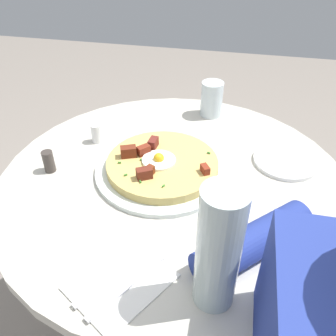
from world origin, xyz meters
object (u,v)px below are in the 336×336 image
object	(u,v)px
knife	(114,274)
water_glass	(212,99)
salt_shaker	(96,133)
dining_table	(173,225)
bread_plate	(285,161)
pepper_shaker	(49,161)
water_bottle	(218,250)
breakfast_pizza	(161,164)
pizza_plate	(162,170)
fork	(127,286)

from	to	relation	value
knife	water_glass	distance (m)	0.66
salt_shaker	dining_table	bearing A→B (deg)	-25.06
bread_plate	pepper_shaker	bearing A→B (deg)	-164.77
water_bottle	salt_shaker	distance (m)	0.58
water_bottle	breakfast_pizza	bearing A→B (deg)	116.94
pizza_plate	knife	bearing A→B (deg)	-93.08
breakfast_pizza	water_glass	world-z (taller)	water_glass
fork	knife	xyz separation A→B (m)	(-0.03, 0.02, 0.00)
breakfast_pizza	salt_shaker	size ratio (longest dim) A/B	5.18
fork	salt_shaker	xyz separation A→B (m)	(-0.23, 0.44, 0.02)
breakfast_pizza	salt_shaker	xyz separation A→B (m)	(-0.21, 0.10, 0.00)
water_glass	water_bottle	xyz separation A→B (m)	(0.08, -0.65, 0.07)
bread_plate	water_bottle	world-z (taller)	water_bottle
pizza_plate	bread_plate	bearing A→B (deg)	18.86
dining_table	salt_shaker	size ratio (longest dim) A/B	16.10
dining_table	breakfast_pizza	xyz separation A→B (m)	(-0.03, 0.02, 0.20)
bread_plate	salt_shaker	bearing A→B (deg)	-179.22
fork	pepper_shaker	bearing A→B (deg)	76.66
pizza_plate	bread_plate	size ratio (longest dim) A/B	2.03
pizza_plate	water_glass	size ratio (longest dim) A/B	3.12
dining_table	breakfast_pizza	world-z (taller)	breakfast_pizza
dining_table	breakfast_pizza	distance (m)	0.20
bread_plate	breakfast_pizza	bearing A→B (deg)	-161.14
fork	pepper_shaker	xyz separation A→B (m)	(-0.29, 0.29, 0.02)
bread_plate	water_bottle	size ratio (longest dim) A/B	0.69
pizza_plate	water_glass	bearing A→B (deg)	75.19
dining_table	fork	xyz separation A→B (m)	(-0.02, -0.33, 0.18)
pizza_plate	knife	size ratio (longest dim) A/B	1.88
salt_shaker	fork	bearing A→B (deg)	-63.05
bread_plate	water_bottle	distance (m)	0.47
dining_table	knife	world-z (taller)	knife
pizza_plate	water_bottle	bearing A→B (deg)	-63.39
dining_table	bread_plate	bearing A→B (deg)	23.86
pizza_plate	breakfast_pizza	world-z (taller)	breakfast_pizza
water_glass	water_bottle	size ratio (longest dim) A/B	0.45
salt_shaker	water_bottle	bearing A→B (deg)	-48.53
knife	water_bottle	distance (m)	0.21
dining_table	water_glass	xyz separation A→B (m)	(0.05, 0.34, 0.23)
pizza_plate	salt_shaker	distance (m)	0.23
dining_table	salt_shaker	distance (m)	0.34
pizza_plate	water_bottle	distance (m)	0.38
breakfast_pizza	pepper_shaker	distance (m)	0.28
dining_table	knife	size ratio (longest dim) A/B	4.82
pepper_shaker	salt_shaker	bearing A→B (deg)	66.11
salt_shaker	pepper_shaker	world-z (taller)	pepper_shaker
breakfast_pizza	salt_shaker	world-z (taller)	breakfast_pizza
knife	water_bottle	size ratio (longest dim) A/B	0.74
breakfast_pizza	knife	xyz separation A→B (m)	(-0.02, -0.33, -0.02)
water_glass	pepper_shaker	distance (m)	0.53
fork	water_bottle	xyz separation A→B (m)	(0.15, 0.02, 0.11)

